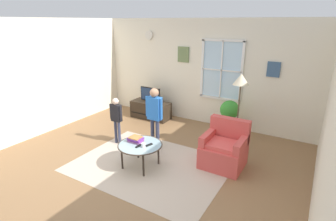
{
  "coord_description": "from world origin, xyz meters",
  "views": [
    {
      "loc": [
        2.75,
        -3.32,
        2.62
      ],
      "look_at": [
        0.28,
        0.8,
        0.97
      ],
      "focal_mm": 28.02,
      "sensor_mm": 36.0,
      "label": 1
    }
  ],
  "objects_px": {
    "person_black_shirt": "(116,116)",
    "television": "(150,94)",
    "book_stack": "(136,139)",
    "remote_near_books": "(149,145)",
    "coffee_table": "(140,146)",
    "potted_plant_by_window": "(229,113)",
    "armchair": "(224,149)",
    "cup": "(143,145)",
    "person_blue_shirt": "(155,112)",
    "tv_stand": "(151,110)",
    "remote_near_cup": "(138,146)",
    "floor_lamp": "(240,87)"
  },
  "relations": [
    {
      "from": "book_stack",
      "to": "remote_near_cup",
      "type": "distance_m",
      "value": 0.21
    },
    {
      "from": "remote_near_books",
      "to": "potted_plant_by_window",
      "type": "distance_m",
      "value": 2.33
    },
    {
      "from": "television",
      "to": "person_black_shirt",
      "type": "bearing_deg",
      "value": -80.48
    },
    {
      "from": "tv_stand",
      "to": "coffee_table",
      "type": "bearing_deg",
      "value": -59.66
    },
    {
      "from": "armchair",
      "to": "book_stack",
      "type": "bearing_deg",
      "value": -150.74
    },
    {
      "from": "remote_near_books",
      "to": "person_blue_shirt",
      "type": "bearing_deg",
      "value": 115.75
    },
    {
      "from": "person_blue_shirt",
      "to": "book_stack",
      "type": "bearing_deg",
      "value": -87.32
    },
    {
      "from": "remote_near_cup",
      "to": "floor_lamp",
      "type": "distance_m",
      "value": 2.31
    },
    {
      "from": "coffee_table",
      "to": "potted_plant_by_window",
      "type": "bearing_deg",
      "value": 67.37
    },
    {
      "from": "remote_near_books",
      "to": "person_black_shirt",
      "type": "xyz_separation_m",
      "value": [
        -1.21,
        0.49,
        0.19
      ]
    },
    {
      "from": "coffee_table",
      "to": "book_stack",
      "type": "distance_m",
      "value": 0.17
    },
    {
      "from": "armchair",
      "to": "cup",
      "type": "distance_m",
      "value": 1.53
    },
    {
      "from": "book_stack",
      "to": "potted_plant_by_window",
      "type": "distance_m",
      "value": 2.45
    },
    {
      "from": "television",
      "to": "remote_near_cup",
      "type": "bearing_deg",
      "value": -60.03
    },
    {
      "from": "coffee_table",
      "to": "person_blue_shirt",
      "type": "distance_m",
      "value": 0.88
    },
    {
      "from": "remote_near_books",
      "to": "potted_plant_by_window",
      "type": "height_order",
      "value": "potted_plant_by_window"
    },
    {
      "from": "remote_near_books",
      "to": "remote_near_cup",
      "type": "distance_m",
      "value": 0.19
    },
    {
      "from": "cup",
      "to": "person_blue_shirt",
      "type": "bearing_deg",
      "value": 109.91
    },
    {
      "from": "tv_stand",
      "to": "remote_near_cup",
      "type": "distance_m",
      "value": 2.72
    },
    {
      "from": "remote_near_cup",
      "to": "floor_lamp",
      "type": "xyz_separation_m",
      "value": [
        1.3,
        1.68,
        0.9
      ]
    },
    {
      "from": "book_stack",
      "to": "tv_stand",
      "type": "bearing_deg",
      "value": 118.14
    },
    {
      "from": "book_stack",
      "to": "cup",
      "type": "height_order",
      "value": "book_stack"
    },
    {
      "from": "remote_near_books",
      "to": "potted_plant_by_window",
      "type": "xyz_separation_m",
      "value": [
        0.77,
        2.2,
        0.09
      ]
    },
    {
      "from": "tv_stand",
      "to": "cup",
      "type": "height_order",
      "value": "cup"
    },
    {
      "from": "armchair",
      "to": "person_black_shirt",
      "type": "xyz_separation_m",
      "value": [
        -2.36,
        -0.32,
        0.34
      ]
    },
    {
      "from": "cup",
      "to": "person_black_shirt",
      "type": "xyz_separation_m",
      "value": [
        -1.16,
        0.61,
        0.16
      ]
    },
    {
      "from": "television",
      "to": "coffee_table",
      "type": "relative_size",
      "value": 0.74
    },
    {
      "from": "cup",
      "to": "remote_near_books",
      "type": "xyz_separation_m",
      "value": [
        0.04,
        0.11,
        -0.03
      ]
    },
    {
      "from": "tv_stand",
      "to": "television",
      "type": "relative_size",
      "value": 1.81
    },
    {
      "from": "television",
      "to": "armchair",
      "type": "xyz_separation_m",
      "value": [
        2.65,
        -1.4,
        -0.37
      ]
    },
    {
      "from": "armchair",
      "to": "remote_near_books",
      "type": "bearing_deg",
      "value": -144.77
    },
    {
      "from": "person_blue_shirt",
      "to": "potted_plant_by_window",
      "type": "xyz_separation_m",
      "value": [
        1.11,
        1.5,
        -0.28
      ]
    },
    {
      "from": "armchair",
      "to": "coffee_table",
      "type": "height_order",
      "value": "armchair"
    },
    {
      "from": "person_blue_shirt",
      "to": "tv_stand",
      "type": "bearing_deg",
      "value": 127.31
    },
    {
      "from": "armchair",
      "to": "cup",
      "type": "bearing_deg",
      "value": -142.22
    },
    {
      "from": "cup",
      "to": "remote_near_cup",
      "type": "distance_m",
      "value": 0.1
    },
    {
      "from": "tv_stand",
      "to": "person_black_shirt",
      "type": "distance_m",
      "value": 1.8
    },
    {
      "from": "cup",
      "to": "remote_near_cup",
      "type": "height_order",
      "value": "cup"
    },
    {
      "from": "television",
      "to": "potted_plant_by_window",
      "type": "relative_size",
      "value": 0.71
    },
    {
      "from": "remote_near_books",
      "to": "person_blue_shirt",
      "type": "relative_size",
      "value": 0.1
    },
    {
      "from": "remote_near_books",
      "to": "person_black_shirt",
      "type": "bearing_deg",
      "value": 157.76
    },
    {
      "from": "television",
      "to": "armchair",
      "type": "relative_size",
      "value": 0.7
    },
    {
      "from": "remote_near_cup",
      "to": "remote_near_books",
      "type": "bearing_deg",
      "value": 43.62
    },
    {
      "from": "book_stack",
      "to": "remote_near_books",
      "type": "height_order",
      "value": "book_stack"
    },
    {
      "from": "armchair",
      "to": "floor_lamp",
      "type": "relative_size",
      "value": 0.53
    },
    {
      "from": "person_black_shirt",
      "to": "television",
      "type": "bearing_deg",
      "value": 99.52
    },
    {
      "from": "remote_near_books",
      "to": "remote_near_cup",
      "type": "xyz_separation_m",
      "value": [
        -0.14,
        -0.13,
        0.0
      ]
    },
    {
      "from": "remote_near_cup",
      "to": "coffee_table",
      "type": "bearing_deg",
      "value": 107.18
    },
    {
      "from": "armchair",
      "to": "cup",
      "type": "relative_size",
      "value": 10.82
    },
    {
      "from": "book_stack",
      "to": "cup",
      "type": "xyz_separation_m",
      "value": [
        0.26,
        -0.11,
        -0.01
      ]
    }
  ]
}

